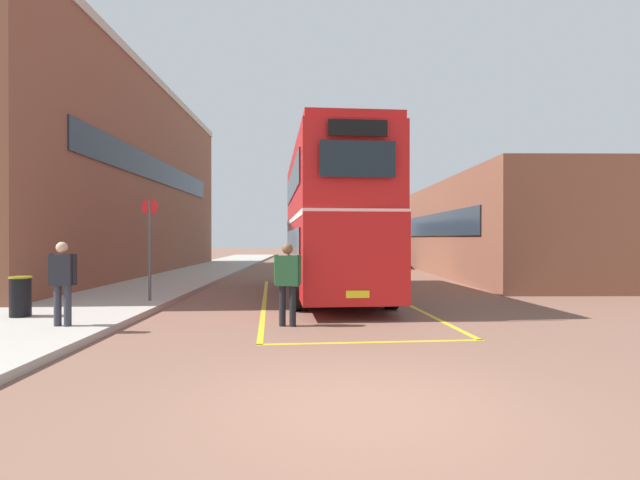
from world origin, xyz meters
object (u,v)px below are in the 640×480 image
at_px(pedestrian_waiting_near, 63,278).
at_px(litter_bin, 20,296).
at_px(double_decker_bus, 330,218).
at_px(bus_stop_sign, 150,240).
at_px(single_deck_bus, 352,241).
at_px(pedestrian_boarding, 288,278).

distance_m(pedestrian_waiting_near, litter_bin, 2.00).
bearing_deg(litter_bin, double_decker_bus, 36.82).
relative_size(litter_bin, bus_stop_sign, 0.31).
bearing_deg(single_deck_bus, pedestrian_boarding, -97.78).
bearing_deg(bus_stop_sign, pedestrian_boarding, -39.57).
height_order(pedestrian_boarding, pedestrian_waiting_near, pedestrian_waiting_near).
bearing_deg(double_decker_bus, single_deck_bus, 83.19).
bearing_deg(pedestrian_waiting_near, litter_bin, 141.77).
bearing_deg(double_decker_bus, litter_bin, -143.18).
bearing_deg(single_deck_bus, litter_bin, -112.01).
relative_size(pedestrian_boarding, pedestrian_waiting_near, 1.06).
xyz_separation_m(pedestrian_boarding, pedestrian_waiting_near, (-4.37, -0.70, 0.06)).
relative_size(double_decker_bus, bus_stop_sign, 3.86).
bearing_deg(pedestrian_boarding, litter_bin, 175.24).
distance_m(double_decker_bus, pedestrian_waiting_near, 8.53).
distance_m(pedestrian_boarding, pedestrian_waiting_near, 4.43).
distance_m(litter_bin, bus_stop_sign, 3.60).
height_order(pedestrian_waiting_near, litter_bin, pedestrian_waiting_near).
bearing_deg(pedestrian_waiting_near, double_decker_bus, 49.66).
bearing_deg(double_decker_bus, bus_stop_sign, -154.33).
bearing_deg(single_deck_bus, double_decker_bus, -96.81).
distance_m(single_deck_bus, pedestrian_waiting_near, 24.62).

